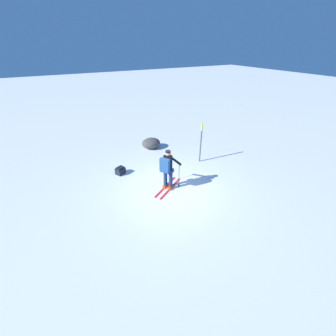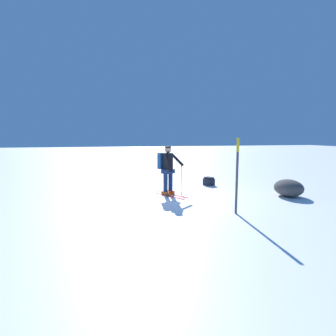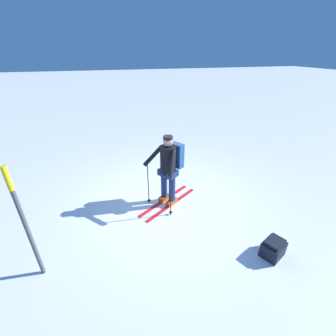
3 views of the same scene
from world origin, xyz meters
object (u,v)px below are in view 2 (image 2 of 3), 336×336
skier (167,167)px  rock_boulder (289,188)px  trail_marker (237,170)px  dropped_backpack (209,181)px

skier → rock_boulder: bearing=-105.5°
skier → trail_marker: bearing=-152.7°
dropped_backpack → rock_boulder: 3.07m
skier → dropped_backpack: 2.54m
trail_marker → rock_boulder: size_ratio=1.90×
skier → trail_marker: size_ratio=0.85×
skier → dropped_backpack: (1.32, -2.02, -0.81)m
rock_boulder → trail_marker: bearing=118.6°
skier → rock_boulder: size_ratio=1.62×
trail_marker → rock_boulder: trail_marker is taller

